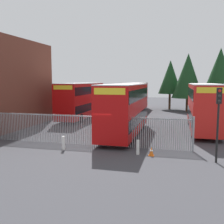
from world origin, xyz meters
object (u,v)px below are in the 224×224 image
object	(u,v)px
traffic_cone_by_gate	(151,151)
bollard_near_left	(64,143)
bollard_center_front	(138,147)
double_decker_bus_behind_fence_right	(204,105)
traffic_light_kerbside	(218,111)
double_decker_bus_near_gate	(125,107)
double_decker_bus_behind_fence_left	(82,99)
double_decker_bus_far_back	(136,96)

from	to	relation	value
traffic_cone_by_gate	bollard_near_left	bearing A→B (deg)	-179.43
bollard_near_left	bollard_center_front	distance (m)	5.07
double_decker_bus_behind_fence_right	traffic_light_kerbside	bearing A→B (deg)	-90.87
double_decker_bus_behind_fence_right	traffic_light_kerbside	size ratio (longest dim) A/B	2.51
double_decker_bus_near_gate	bollard_center_front	world-z (taller)	double_decker_bus_near_gate
bollard_near_left	traffic_light_kerbside	world-z (taller)	traffic_light_kerbside
bollard_center_front	traffic_light_kerbside	xyz separation A→B (m)	(4.62, -0.55, 2.51)
double_decker_bus_near_gate	traffic_light_kerbside	distance (m)	9.20
traffic_cone_by_gate	traffic_light_kerbside	world-z (taller)	traffic_light_kerbside
double_decker_bus_near_gate	traffic_cone_by_gate	size ratio (longest dim) A/B	18.32
double_decker_bus_behind_fence_left	traffic_cone_by_gate	world-z (taller)	double_decker_bus_behind_fence_left
double_decker_bus_behind_fence_left	bollard_near_left	world-z (taller)	double_decker_bus_behind_fence_left
double_decker_bus_behind_fence_left	bollard_center_front	bearing A→B (deg)	-57.26
traffic_cone_by_gate	double_decker_bus_behind_fence_left	bearing A→B (deg)	125.01
double_decker_bus_behind_fence_right	bollard_near_left	size ratio (longest dim) A/B	11.38
double_decker_bus_behind_fence_right	traffic_cone_by_gate	bearing A→B (deg)	-112.04
double_decker_bus_near_gate	double_decker_bus_behind_fence_right	bearing A→B (deg)	29.08
double_decker_bus_far_back	bollard_center_front	distance (m)	24.41
double_decker_bus_behind_fence_left	bollard_center_front	xyz separation A→B (m)	(9.25, -14.38, -1.95)
traffic_cone_by_gate	double_decker_bus_behind_fence_right	bearing A→B (deg)	67.96
double_decker_bus_behind_fence_left	double_decker_bus_far_back	world-z (taller)	same
bollard_center_front	traffic_cone_by_gate	size ratio (longest dim) A/B	1.61
traffic_cone_by_gate	traffic_light_kerbside	size ratio (longest dim) A/B	0.14
double_decker_bus_near_gate	bollard_near_left	bearing A→B (deg)	-117.40
double_decker_bus_near_gate	bollard_near_left	xyz separation A→B (m)	(-3.08, -5.95, -1.95)
bollard_near_left	bollard_center_front	world-z (taller)	same
double_decker_bus_far_back	traffic_cone_by_gate	world-z (taller)	double_decker_bus_far_back
double_decker_bus_behind_fence_left	double_decker_bus_behind_fence_right	world-z (taller)	same
traffic_cone_by_gate	traffic_light_kerbside	distance (m)	4.65
traffic_cone_by_gate	bollard_center_front	bearing A→B (deg)	176.15
traffic_light_kerbside	double_decker_bus_near_gate	bearing A→B (deg)	135.97
bollard_center_front	bollard_near_left	bearing A→B (deg)	-178.67
double_decker_bus_near_gate	bollard_near_left	size ratio (longest dim) A/B	11.38
double_decker_bus_far_back	bollard_near_left	xyz separation A→B (m)	(-1.08, -24.12, -1.95)
double_decker_bus_near_gate	double_decker_bus_behind_fence_left	bearing A→B (deg)	130.35
bollard_near_left	double_decker_bus_behind_fence_right	bearing A→B (deg)	44.61
double_decker_bus_near_gate	traffic_cone_by_gate	world-z (taller)	double_decker_bus_near_gate
traffic_cone_by_gate	double_decker_bus_near_gate	bearing A→B (deg)	115.83
traffic_light_kerbside	double_decker_bus_far_back	bearing A→B (deg)	109.34
bollard_near_left	traffic_light_kerbside	size ratio (longest dim) A/B	0.22
double_decker_bus_behind_fence_left	traffic_cone_by_gate	xyz separation A→B (m)	(10.11, -14.44, -2.13)
double_decker_bus_behind_fence_left	double_decker_bus_near_gate	bearing A→B (deg)	-49.65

